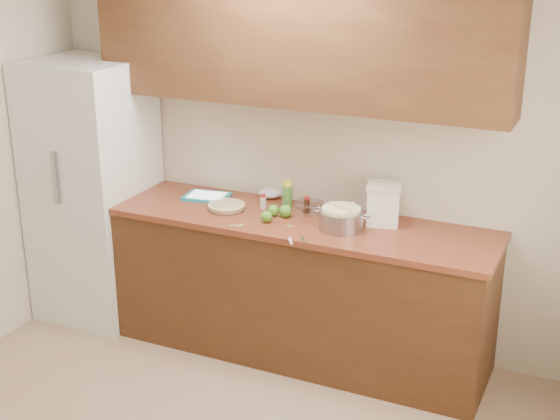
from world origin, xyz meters
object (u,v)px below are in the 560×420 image
at_px(flour_canister, 383,204).
at_px(pie, 226,207).
at_px(colander, 341,219).
at_px(tablet, 207,196).

bearing_deg(flour_canister, pie, -169.60).
bearing_deg(flour_canister, colander, -136.10).
distance_m(colander, tablet, 1.02).
height_order(pie, colander, colander).
distance_m(pie, flour_canister, 1.00).
bearing_deg(pie, flour_canister, 10.40).
height_order(pie, tablet, pie).
relative_size(flour_canister, tablet, 0.79).
xyz_separation_m(flour_canister, tablet, (-1.21, -0.03, -0.12)).
height_order(colander, flour_canister, flour_canister).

